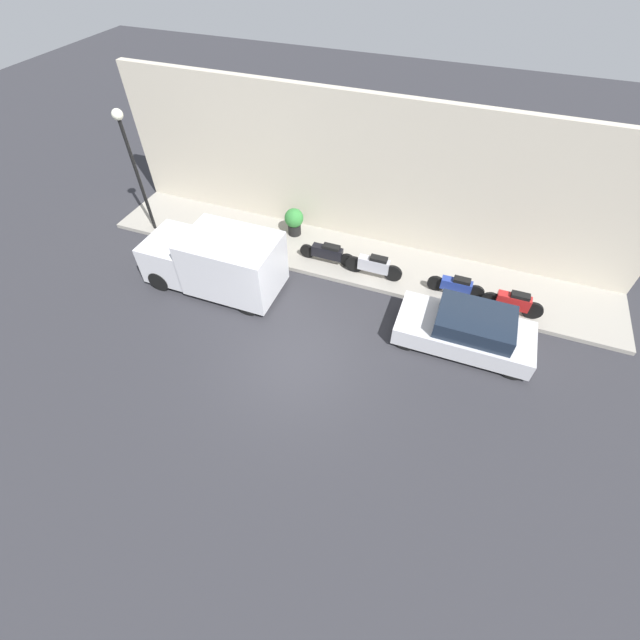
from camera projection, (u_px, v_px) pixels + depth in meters
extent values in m
plane|color=#2D2D33|center=(295.00, 362.00, 12.59)|extent=(60.00, 60.00, 0.00)
cube|color=gray|center=(349.00, 258.00, 15.80)|extent=(2.68, 18.74, 0.15)
cube|color=beige|center=(366.00, 174.00, 14.87)|extent=(0.30, 18.74, 5.32)
cube|color=silver|center=(463.00, 333.00, 12.76)|extent=(1.81, 3.97, 0.60)
cube|color=#192333|center=(475.00, 322.00, 12.29)|extent=(1.59, 2.18, 0.54)
cylinder|color=black|center=(406.00, 341.00, 12.75)|extent=(0.20, 0.59, 0.59)
cylinder|color=black|center=(417.00, 307.00, 13.75)|extent=(0.20, 0.59, 0.59)
cylinder|color=black|center=(514.00, 371.00, 12.01)|extent=(0.20, 0.59, 0.59)
cylinder|color=black|center=(517.00, 332.00, 13.01)|extent=(0.20, 0.59, 0.59)
cube|color=silver|center=(233.00, 263.00, 13.90)|extent=(2.03, 2.98, 1.89)
cube|color=silver|center=(175.00, 255.00, 14.66)|extent=(1.93, 1.60, 1.32)
cube|color=#192333|center=(167.00, 245.00, 14.45)|extent=(1.73, 0.88, 0.53)
cylinder|color=black|center=(159.00, 281.00, 14.50)|extent=(0.22, 0.74, 0.74)
cylinder|color=black|center=(188.00, 250.00, 15.63)|extent=(0.22, 0.74, 0.74)
cylinder|color=black|center=(248.00, 305.00, 13.69)|extent=(0.22, 0.74, 0.74)
cylinder|color=black|center=(271.00, 271.00, 14.83)|extent=(0.22, 0.74, 0.74)
cube|color=navy|center=(456.00, 285.00, 14.06)|extent=(0.30, 0.99, 0.36)
cube|color=black|center=(462.00, 280.00, 13.85)|extent=(0.27, 0.54, 0.12)
cylinder|color=black|center=(436.00, 283.00, 14.31)|extent=(0.10, 0.56, 0.56)
cylinder|color=black|center=(475.00, 293.00, 14.00)|extent=(0.10, 0.56, 0.56)
cube|color=#B7B7BF|center=(374.00, 265.00, 14.64)|extent=(0.30, 1.07, 0.46)
cube|color=black|center=(379.00, 259.00, 14.40)|extent=(0.27, 0.59, 0.12)
cylinder|color=black|center=(354.00, 264.00, 14.95)|extent=(0.10, 0.63, 0.63)
cylinder|color=black|center=(393.00, 273.00, 14.61)|extent=(0.10, 0.63, 0.63)
cube|color=black|center=(327.00, 252.00, 15.22)|extent=(0.30, 1.11, 0.40)
cube|color=black|center=(331.00, 247.00, 15.00)|extent=(0.27, 0.61, 0.12)
cylinder|color=black|center=(307.00, 251.00, 15.53)|extent=(0.10, 0.54, 0.54)
cylinder|color=black|center=(347.00, 260.00, 15.16)|extent=(0.10, 0.54, 0.54)
cube|color=#B21E1E|center=(513.00, 301.00, 13.41)|extent=(0.30, 1.02, 0.46)
cube|color=black|center=(521.00, 296.00, 13.17)|extent=(0.27, 0.55, 0.12)
cylinder|color=black|center=(490.00, 301.00, 13.70)|extent=(0.10, 0.63, 0.63)
cylinder|color=black|center=(532.00, 311.00, 13.39)|extent=(0.10, 0.63, 0.63)
cylinder|color=black|center=(139.00, 178.00, 15.44)|extent=(0.12, 0.12, 4.25)
sphere|color=silver|center=(117.00, 114.00, 13.81)|extent=(0.37, 0.37, 0.37)
cylinder|color=black|center=(295.00, 229.00, 16.57)|extent=(0.49, 0.49, 0.42)
sphere|color=#337F38|center=(294.00, 218.00, 16.20)|extent=(0.72, 0.72, 0.72)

